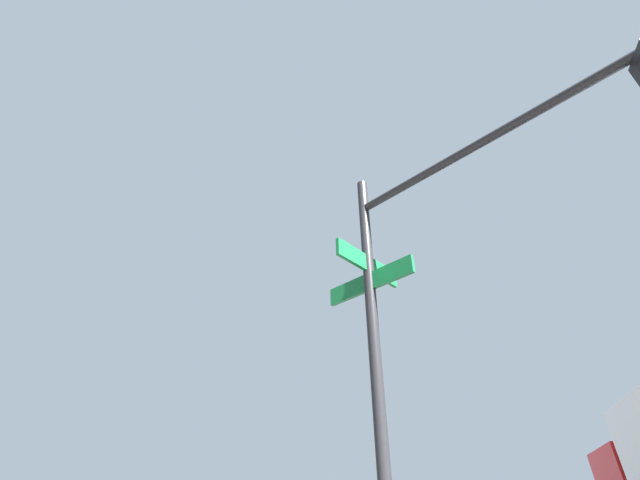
# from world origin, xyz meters

# --- Properties ---
(traffic_signal_near) EXTENTS (1.98, 3.31, 5.19)m
(traffic_signal_near) POSITION_xyz_m (-6.64, -5.97, 3.69)
(traffic_signal_near) COLOR black
(traffic_signal_near) RESTS_ON ground_plane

